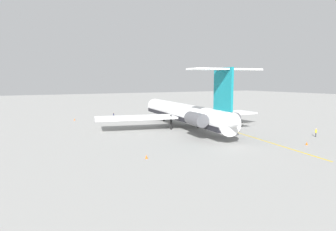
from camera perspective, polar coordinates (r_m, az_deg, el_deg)
ground at (r=77.28m, az=10.79°, el=-1.82°), size 391.79×391.79×0.00m
main_jetliner at (r=69.87m, az=3.28°, el=0.49°), size 47.21×41.79×13.75m
ground_crew_near_nose at (r=91.05m, az=-10.53°, el=0.16°), size 0.36×0.28×1.69m
ground_crew_near_tail at (r=66.96m, az=26.81°, el=-2.79°), size 0.28×0.44×1.76m
ground_crew_portside at (r=102.33m, az=10.21°, el=0.88°), size 0.26×0.36×1.65m
safety_cone_nose at (r=88.77m, az=-17.70°, el=-0.73°), size 0.40×0.40×0.55m
safety_cone_wingtip at (r=58.03m, az=25.36°, el=-4.94°), size 0.40×0.40×0.55m
safety_cone_tail at (r=43.65m, az=-4.21°, el=-8.01°), size 0.40×0.40×0.55m
taxiway_centreline at (r=76.76m, az=8.70°, el=-1.83°), size 72.11×13.16×0.01m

